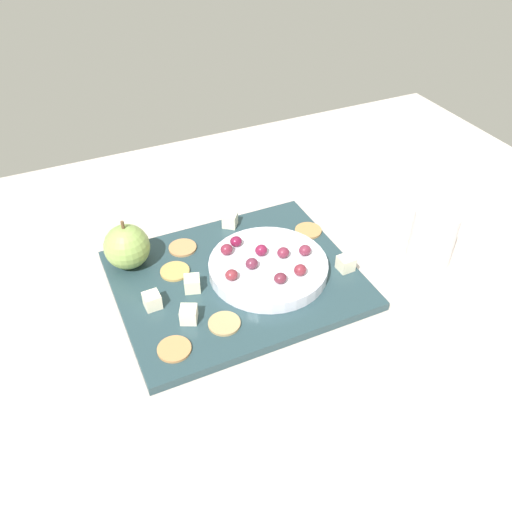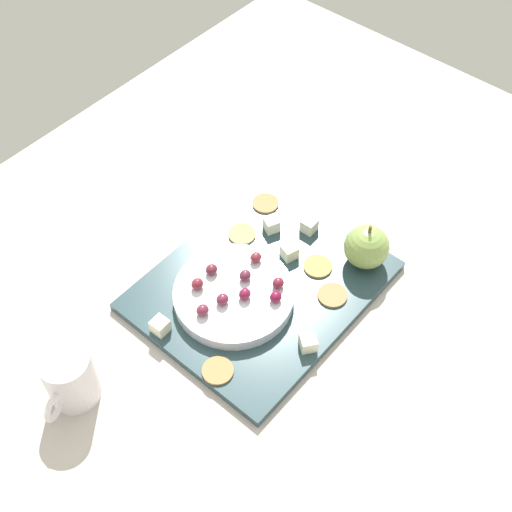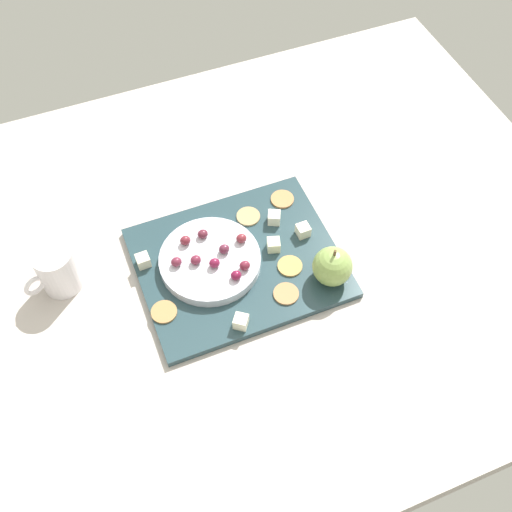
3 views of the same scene
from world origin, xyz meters
TOP-DOWN VIEW (x-y plane):
  - table at (0.00, 0.00)cm, footprint 141.01×102.21cm
  - platter at (-2.06, 2.44)cm, footprint 35.83×29.48cm
  - serving_dish at (2.84, 1.23)cm, footprint 18.24×18.24cm
  - apple_whole at (-16.01, 11.99)cm, footprint 7.04×7.04cm
  - apple_stem at (-16.01, 11.99)cm, footprint 0.50×0.50cm
  - cheese_cube_0 at (-9.04, 2.40)cm, footprint 2.87×2.87cm
  - cheese_cube_1 at (13.99, -3.14)cm, footprint 2.36×2.36cm
  - cheese_cube_2 at (2.20, 14.94)cm, footprint 3.21×3.21cm
  - cheese_cube_3 at (-15.39, 1.40)cm, footprint 2.36×2.36cm
  - cheese_cube_4 at (-11.58, -3.38)cm, footprint 3.06×3.06cm
  - cracker_0 at (-15.14, -7.66)cm, footprint 4.51×4.51cm
  - cracker_1 at (-7.44, -6.17)cm, footprint 4.51×4.51cm
  - cracker_2 at (-7.28, 12.27)cm, footprint 4.51×4.51cm
  - cracker_3 at (13.57, 7.79)cm, footprint 4.51×4.51cm
  - cracker_4 at (-10.23, 7.20)cm, footprint 4.51×4.51cm
  - grape_0 at (-0.06, 7.04)cm, footprint 1.92×1.73cm
  - grape_1 at (2.43, -3.58)cm, footprint 1.92×1.73cm
  - grape_2 at (0.25, 1.07)cm, footprint 1.92×1.73cm
  - grape_3 at (8.74, 0.52)cm, footprint 1.92×1.73cm
  - grape_4 at (5.84, -3.29)cm, footprint 1.92×1.73cm
  - grape_5 at (-2.13, 5.74)cm, footprint 1.92×1.73cm
  - grape_6 at (5.45, 1.41)cm, footprint 1.92×1.73cm
  - grape_7 at (2.62, 3.30)cm, footprint 1.92×1.73cm
  - grape_8 at (-3.70, 0.40)cm, footprint 1.92×1.73cm
  - cup at (28.49, -5.36)cm, footprint 9.76×6.95cm

SIDE VIEW (x-z plane):
  - table at x=0.00cm, z-range 0.00..4.96cm
  - platter at x=-2.06cm, z-range 4.96..6.36cm
  - cracker_0 at x=-15.14cm, z-range 6.36..6.76cm
  - cracker_1 at x=-7.44cm, z-range 6.36..6.76cm
  - cracker_2 at x=-7.28cm, z-range 6.36..6.76cm
  - cracker_3 at x=13.57cm, z-range 6.36..6.76cm
  - cracker_4 at x=-10.23cm, z-range 6.36..6.76cm
  - serving_dish at x=2.84cm, z-range 6.36..8.35cm
  - cheese_cube_0 at x=-9.04cm, z-range 6.36..8.65cm
  - cheese_cube_1 at x=13.99cm, z-range 6.36..8.65cm
  - cheese_cube_2 at x=2.20cm, z-range 6.36..8.65cm
  - cheese_cube_3 at x=-15.39cm, z-range 6.36..8.65cm
  - cheese_cube_4 at x=-11.58cm, z-range 6.36..8.65cm
  - grape_1 at x=2.43cm, z-range 8.35..9.93cm
  - grape_8 at x=-3.70cm, z-range 8.35..9.98cm
  - grape_0 at x=-0.06cm, z-range 8.35..10.00cm
  - grape_6 at x=5.45cm, z-range 8.35..10.05cm
  - grape_3 at x=8.74cm, z-range 8.35..10.06cm
  - grape_2 at x=0.25cm, z-range 8.35..10.07cm
  - grape_5 at x=-2.13cm, z-range 8.35..10.09cm
  - grape_4 at x=5.84cm, z-range 8.35..10.13cm
  - grape_7 at x=2.62cm, z-range 8.35..10.16cm
  - cup at x=28.49cm, z-range 4.96..14.18cm
  - apple_whole at x=-16.01cm, z-range 6.36..13.40cm
  - apple_stem at x=-16.01cm, z-range 13.40..14.60cm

